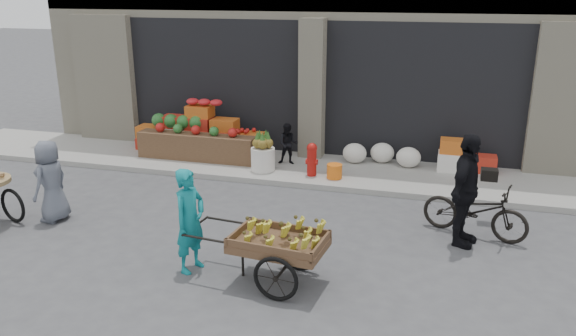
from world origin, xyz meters
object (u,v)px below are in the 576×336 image
(vendor_woman, at_px, (190,220))
(banana_cart, at_px, (276,240))
(cyclist, at_px, (465,191))
(fire_hydrant, at_px, (312,158))
(seated_person, at_px, (288,144))
(orange_bucket, at_px, (334,171))
(vendor_grey, at_px, (51,181))
(bicycle, at_px, (475,210))
(pineapple_bin, at_px, (263,159))

(vendor_woman, bearing_deg, banana_cart, -76.96)
(vendor_woman, height_order, cyclist, cyclist)
(fire_hydrant, relative_size, cyclist, 0.39)
(banana_cart, bearing_deg, seated_person, 109.54)
(orange_bucket, relative_size, vendor_woman, 0.21)
(seated_person, bearing_deg, vendor_woman, -100.67)
(vendor_grey, bearing_deg, fire_hydrant, 133.55)
(fire_hydrant, height_order, banana_cart, banana_cart)
(vendor_grey, height_order, bicycle, vendor_grey)
(seated_person, height_order, vendor_grey, vendor_grey)
(vendor_woman, bearing_deg, pineapple_bin, 19.08)
(pineapple_bin, xyz_separation_m, seated_person, (0.40, 0.60, 0.21))
(fire_hydrant, bearing_deg, bicycle, -31.12)
(seated_person, distance_m, vendor_grey, 5.06)
(vendor_woman, relative_size, bicycle, 0.90)
(orange_bucket, height_order, seated_person, seated_person)
(pineapple_bin, distance_m, cyclist, 4.80)
(pineapple_bin, distance_m, seated_person, 0.75)
(pineapple_bin, xyz_separation_m, fire_hydrant, (1.10, -0.05, 0.13))
(vendor_grey, bearing_deg, banana_cart, 79.87)
(vendor_woman, bearing_deg, cyclist, -48.12)
(fire_hydrant, relative_size, vendor_woman, 0.46)
(vendor_woman, bearing_deg, vendor_grey, 86.63)
(pineapple_bin, relative_size, banana_cart, 0.23)
(orange_bucket, xyz_separation_m, bicycle, (2.72, -1.89, 0.18))
(orange_bucket, distance_m, vendor_woman, 4.46)
(pineapple_bin, bearing_deg, fire_hydrant, -2.60)
(orange_bucket, bearing_deg, cyclist, -42.31)
(seated_person, bearing_deg, fire_hydrant, -52.88)
(fire_hydrant, bearing_deg, pineapple_bin, 177.40)
(orange_bucket, xyz_separation_m, banana_cart, (0.03, -4.28, 0.38))
(bicycle, bearing_deg, cyclist, 170.30)
(fire_hydrant, distance_m, seated_person, 0.96)
(fire_hydrant, distance_m, banana_cart, 4.36)
(vendor_grey, bearing_deg, bicycle, 103.93)
(orange_bucket, distance_m, vendor_grey, 5.46)
(fire_hydrant, xyz_separation_m, cyclist, (3.02, -2.34, 0.41))
(vendor_woman, bearing_deg, bicycle, -44.85)
(pineapple_bin, relative_size, cyclist, 0.29)
(vendor_grey, distance_m, bicycle, 7.22)
(pineapple_bin, height_order, banana_cart, banana_cart)
(vendor_woman, xyz_separation_m, cyclist, (3.78, 1.95, 0.14))
(fire_hydrant, relative_size, vendor_grey, 0.49)
(bicycle, bearing_deg, orange_bucket, 72.02)
(orange_bucket, relative_size, vendor_grey, 0.22)
(vendor_grey, bearing_deg, pineapple_bin, 143.51)
(pineapple_bin, distance_m, fire_hydrant, 1.11)
(fire_hydrant, xyz_separation_m, bicycle, (3.22, -1.94, -0.05))
(orange_bucket, xyz_separation_m, cyclist, (2.52, -2.29, 0.64))
(seated_person, relative_size, cyclist, 0.51)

